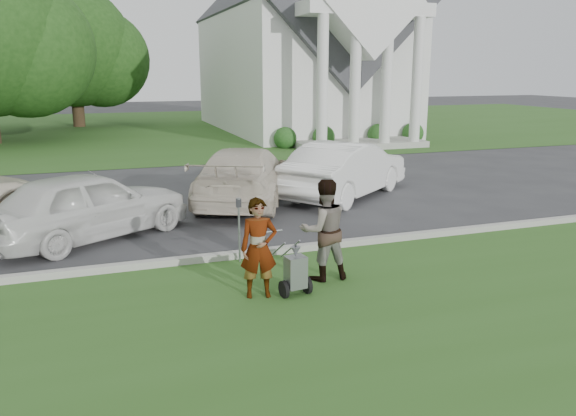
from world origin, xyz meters
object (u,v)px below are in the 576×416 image
parking_meter_near (239,222)px  car_b (88,205)px  car_c (245,175)px  person_left (259,249)px  person_right (324,231)px  striping_cart (295,273)px  church (301,30)px  car_d (346,169)px  tree_back (73,53)px

parking_meter_near → car_b: (-2.72, 2.61, -0.04)m
parking_meter_near → car_c: (1.41, 4.88, -0.02)m
person_left → person_right: 1.36m
striping_cart → parking_meter_near: bearing=95.7°
church → person_left: size_ratio=14.64×
person_right → parking_meter_near: bearing=-48.3°
car_d → church: bearing=-54.2°
person_left → parking_meter_near: size_ratio=1.29×
parking_meter_near → car_c: car_c is taller
parking_meter_near → church: bearing=67.0°
car_b → car_d: size_ratio=0.91×
car_c → car_d: car_d is taller
car_b → car_d: bearing=-104.8°
church → car_b: 24.23m
person_left → car_d: 7.87m
church → car_d: (-5.26, -18.12, -5.12)m
tree_back → parking_meter_near: (3.35, -29.66, -3.92)m
car_c → church: bearing=-89.7°
parking_meter_near → person_right: bearing=-49.3°
striping_cart → parking_meter_near: size_ratio=0.80×
striping_cart → car_b: car_b is taller
tree_back → car_c: bearing=-79.1°
person_right → car_b: (-3.90, 3.98, -0.13)m
person_left → parking_meter_near: (0.12, 1.77, -0.02)m
church → car_d: bearing=-106.2°
striping_cart → person_right: bearing=28.9°
striping_cart → parking_meter_near: (-0.46, 1.91, 0.41)m
parking_meter_near → car_d: bearing=46.6°
church → car_d: church is taller
tree_back → striping_cart: (3.80, -31.57, -4.33)m
car_c → tree_back: bearing=-54.0°
striping_cart → car_d: bearing=51.3°
tree_back → parking_meter_near: tree_back is taller
car_d → car_c: bearing=48.0°
person_left → car_d: bearing=64.4°
church → striping_cart: bearing=-110.5°
parking_meter_near → car_d: 6.42m
car_d → tree_back: bearing=-20.7°
person_right → car_c: (0.23, 6.25, -0.12)m
person_right → car_b: bearing=-44.5°
tree_back → car_d: bearing=-72.8°
church → car_c: size_ratio=4.47×
tree_back → car_b: 27.34m
tree_back → person_right: bearing=-81.7°
tree_back → striping_cart: tree_back is taller
striping_cart → person_right: (0.72, 0.54, 0.51)m
parking_meter_near → tree_back: bearing=96.4°
person_left → parking_meter_near: 1.78m
church → car_c: 20.38m
church → car_b: size_ratio=5.35×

